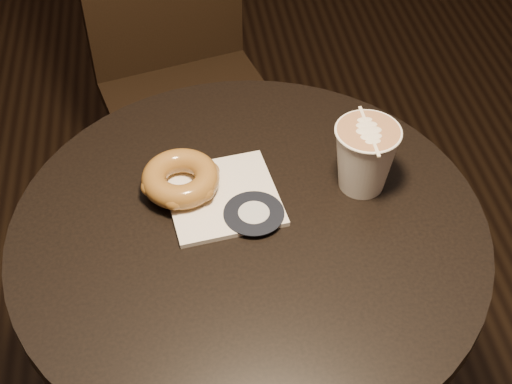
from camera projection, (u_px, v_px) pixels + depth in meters
cafe_table at (250, 305)px, 1.18m from camera, size 0.70×0.70×0.75m
chair at (178, 51)px, 1.71m from camera, size 0.47×0.47×0.98m
pastry_bag at (223, 197)px, 1.07m from camera, size 0.18×0.18×0.01m
doughnut at (181, 178)px, 1.07m from camera, size 0.12×0.12×0.04m
latte_cup at (365, 158)px, 1.06m from camera, size 0.10×0.10×0.11m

